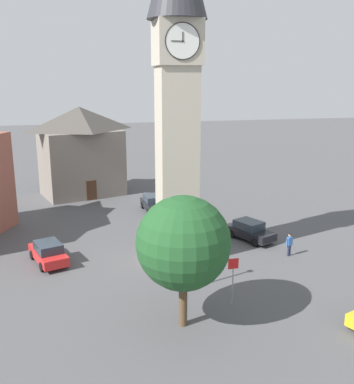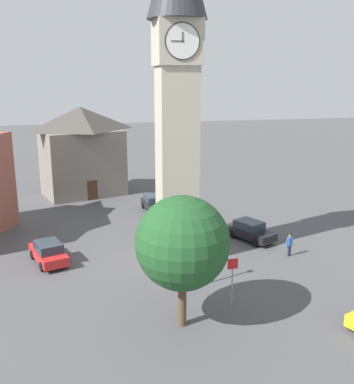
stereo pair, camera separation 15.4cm
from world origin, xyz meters
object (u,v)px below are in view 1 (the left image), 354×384
pedestrian (290,243)px  road_sign (233,274)px  car_white_side (48,253)px  car_silver_kerb (153,203)px  lamp_post (179,238)px  tree (183,243)px  clock_tower (177,60)px  car_blue_kerb (250,230)px  building_shop_left (81,151)px

pedestrian → road_sign: bearing=41.8°
car_white_side → car_silver_kerb: bearing=-131.6°
car_silver_kerb → car_white_side: size_ratio=0.95×
pedestrian → lamp_post: 9.99m
car_silver_kerb → lamp_post: size_ratio=0.84×
car_white_side → tree: (-7.09, 9.97, 3.77)m
clock_tower → car_blue_kerb: 14.57m
clock_tower → building_shop_left: size_ratio=2.35×
car_blue_kerb → building_shop_left: (12.34, -17.69, 4.11)m
car_blue_kerb → car_white_side: 15.39m
car_white_side → tree: tree is taller
clock_tower → car_blue_kerb: clock_tower is taller
car_blue_kerb → building_shop_left: building_shop_left is taller
pedestrian → tree: (9.74, 7.22, 3.52)m
car_silver_kerb → tree: (2.28, 20.54, 3.77)m
clock_tower → tree: clock_tower is taller
clock_tower → lamp_post: clock_tower is taller
clock_tower → building_shop_left: bearing=-73.6°
car_silver_kerb → lamp_post: 17.13m
building_shop_left → car_blue_kerb: bearing=124.9°
tree → lamp_post: size_ratio=1.37×
car_silver_kerb → building_shop_left: (6.36, -8.16, 4.11)m
car_blue_kerb → building_shop_left: 21.96m
building_shop_left → lamp_post: (-4.77, 25.01, -1.49)m
car_silver_kerb → car_white_side: same height
tree → lamp_post: (-0.69, -3.69, -1.15)m
car_white_side → building_shop_left: (-3.01, -18.73, 4.11)m
car_silver_kerb → pedestrian: 15.27m
car_blue_kerb → car_silver_kerb: bearing=-57.9°
clock_tower → pedestrian: (-7.95, 1.51, -12.61)m
road_sign → lamp_post: bearing=-41.9°
clock_tower → car_white_side: 15.67m
car_blue_kerb → tree: 14.27m
car_silver_kerb → clock_tower: bearing=87.6°
road_sign → car_silver_kerb: bearing=-87.1°
clock_tower → car_silver_kerb: bearing=-92.4°
car_white_side → building_shop_left: building_shop_left is taller
car_blue_kerb → building_shop_left: bearing=-55.1°
car_white_side → pedestrian: 17.05m
pedestrian → road_sign: road_sign is taller
clock_tower → tree: bearing=78.5°
car_white_side → pedestrian: pedestrian is taller
lamp_post → road_sign: bearing=138.1°
car_blue_kerb → car_white_side: same height
tree → road_sign: bearing=-156.4°
pedestrian → tree: bearing=36.6°
tree → road_sign: 4.40m
car_blue_kerb → road_sign: (5.03, 9.60, 1.14)m
clock_tower → tree: size_ratio=3.35×
car_white_side → road_sign: bearing=140.3°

